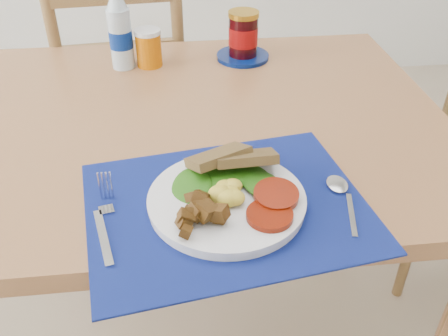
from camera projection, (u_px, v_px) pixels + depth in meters
name	position (u px, v px, depth m)	size (l,w,h in m)	color
table	(138.00, 150.00, 1.16)	(1.40, 0.90, 0.75)	brown
chair_far	(123.00, 78.00, 1.68)	(0.46, 0.44, 1.14)	#53361E
placemat	(227.00, 206.00, 0.86)	(0.48, 0.37, 0.00)	black
breakfast_plate	(224.00, 198.00, 0.85)	(0.27, 0.27, 0.06)	silver
fork	(105.00, 219.00, 0.83)	(0.04, 0.19, 0.00)	#B2B5BA
spoon	(342.00, 194.00, 0.88)	(0.04, 0.16, 0.00)	#B2B5BA
water_bottle	(120.00, 34.00, 1.28)	(0.06, 0.06, 0.21)	#ADBFCC
juice_glass	(149.00, 49.00, 1.32)	(0.07, 0.07, 0.09)	#C15E05
jam_on_saucer	(243.00, 38.00, 1.35)	(0.14, 0.14, 0.13)	#051652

